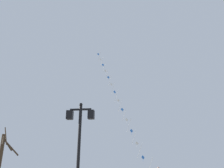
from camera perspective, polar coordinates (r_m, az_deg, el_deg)
name	(u,v)px	position (r m, az deg, el deg)	size (l,w,h in m)	color
twin_lantern_lamp_post	(80,133)	(10.42, -8.13, -12.02)	(1.27, 0.28, 4.49)	black
kite_train	(116,96)	(32.28, 1.11, -3.05)	(8.09, 13.05, 21.43)	brown
bare_tree	(0,162)	(15.59, -26.16, -17.11)	(0.81, 2.20, 4.02)	#423323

